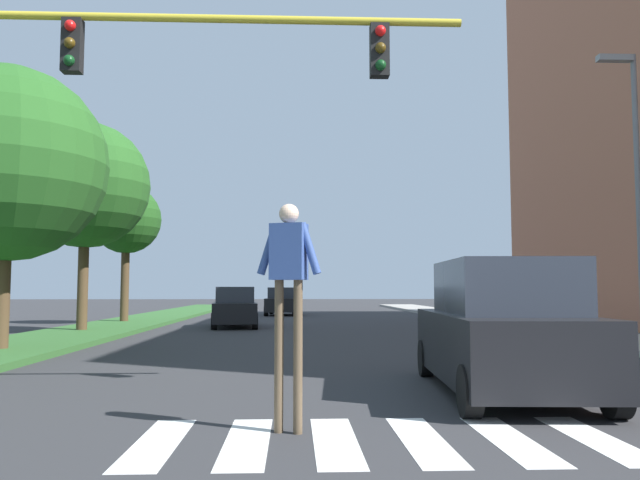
{
  "coord_description": "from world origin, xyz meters",
  "views": [
    {
      "loc": [
        -0.88,
        2.1,
        1.55
      ],
      "look_at": [
        -0.12,
        20.25,
        2.95
      ],
      "focal_mm": 35.72,
      "sensor_mm": 36.0,
      "label": 1
    }
  ],
  "objects_px": {
    "tree_far": "(86,185)",
    "sedan_midblock": "(235,308)",
    "suv_crossing": "(502,331)",
    "tree_mid": "(7,164)",
    "traffic_light_gantry": "(66,97)",
    "pedestrian_performer": "(289,279)",
    "sedan_distant": "(282,302)",
    "street_lamp_right": "(634,170)",
    "tree_distant": "(126,220)"
  },
  "relations": [
    {
      "from": "traffic_light_gantry",
      "to": "sedan_distant",
      "type": "xyz_separation_m",
      "value": [
        2.66,
        28.9,
        -3.57
      ]
    },
    {
      "from": "tree_mid",
      "to": "tree_far",
      "type": "xyz_separation_m",
      "value": [
        -0.37,
        6.94,
        0.61
      ]
    },
    {
      "from": "tree_distant",
      "to": "tree_far",
      "type": "bearing_deg",
      "value": -88.87
    },
    {
      "from": "traffic_light_gantry",
      "to": "tree_mid",
      "type": "bearing_deg",
      "value": 119.99
    },
    {
      "from": "traffic_light_gantry",
      "to": "street_lamp_right",
      "type": "distance_m",
      "value": 13.77
    },
    {
      "from": "traffic_light_gantry",
      "to": "suv_crossing",
      "type": "relative_size",
      "value": 1.76
    },
    {
      "from": "tree_far",
      "to": "sedan_distant",
      "type": "bearing_deg",
      "value": 67.05
    },
    {
      "from": "tree_distant",
      "to": "pedestrian_performer",
      "type": "height_order",
      "value": "tree_distant"
    },
    {
      "from": "sedan_midblock",
      "to": "sedan_distant",
      "type": "relative_size",
      "value": 1.07
    },
    {
      "from": "tree_mid",
      "to": "sedan_midblock",
      "type": "distance_m",
      "value": 12.3
    },
    {
      "from": "traffic_light_gantry",
      "to": "sedan_distant",
      "type": "bearing_deg",
      "value": 84.75
    },
    {
      "from": "street_lamp_right",
      "to": "pedestrian_performer",
      "type": "relative_size",
      "value": 3.01
    },
    {
      "from": "tree_distant",
      "to": "street_lamp_right",
      "type": "xyz_separation_m",
      "value": [
        16.17,
        -12.54,
        0.0
      ]
    },
    {
      "from": "tree_mid",
      "to": "sedan_distant",
      "type": "bearing_deg",
      "value": 74.5
    },
    {
      "from": "tree_mid",
      "to": "suv_crossing",
      "type": "bearing_deg",
      "value": -31.1
    },
    {
      "from": "tree_far",
      "to": "sedan_midblock",
      "type": "relative_size",
      "value": 1.58
    },
    {
      "from": "tree_mid",
      "to": "sedan_midblock",
      "type": "bearing_deg",
      "value": 67.16
    },
    {
      "from": "tree_far",
      "to": "traffic_light_gantry",
      "type": "height_order",
      "value": "tree_far"
    },
    {
      "from": "tree_distant",
      "to": "traffic_light_gantry",
      "type": "bearing_deg",
      "value": -77.9
    },
    {
      "from": "street_lamp_right",
      "to": "suv_crossing",
      "type": "distance_m",
      "value": 9.29
    },
    {
      "from": "street_lamp_right",
      "to": "tree_mid",
      "type": "bearing_deg",
      "value": -178.71
    },
    {
      "from": "traffic_light_gantry",
      "to": "suv_crossing",
      "type": "xyz_separation_m",
      "value": [
        6.42,
        0.21,
        -3.41
      ]
    },
    {
      "from": "traffic_light_gantry",
      "to": "sedan_midblock",
      "type": "bearing_deg",
      "value": 86.9
    },
    {
      "from": "tree_distant",
      "to": "tree_mid",
      "type": "bearing_deg",
      "value": -87.83
    },
    {
      "from": "sedan_distant",
      "to": "sedan_midblock",
      "type": "bearing_deg",
      "value": -98.32
    },
    {
      "from": "tree_mid",
      "to": "sedan_distant",
      "type": "xyz_separation_m",
      "value": [
        6.28,
        22.63,
        -3.8
      ]
    },
    {
      "from": "traffic_light_gantry",
      "to": "pedestrian_performer",
      "type": "distance_m",
      "value": 4.76
    },
    {
      "from": "tree_distant",
      "to": "traffic_light_gantry",
      "type": "xyz_separation_m",
      "value": [
        4.11,
        -19.16,
        -0.26
      ]
    },
    {
      "from": "tree_far",
      "to": "pedestrian_performer",
      "type": "relative_size",
      "value": 2.91
    },
    {
      "from": "suv_crossing",
      "to": "sedan_midblock",
      "type": "distance_m",
      "value": 17.72
    },
    {
      "from": "sedan_midblock",
      "to": "tree_far",
      "type": "bearing_deg",
      "value": -141.94
    },
    {
      "from": "traffic_light_gantry",
      "to": "street_lamp_right",
      "type": "bearing_deg",
      "value": 28.77
    },
    {
      "from": "street_lamp_right",
      "to": "traffic_light_gantry",
      "type": "bearing_deg",
      "value": -151.23
    },
    {
      "from": "tree_distant",
      "to": "sedan_distant",
      "type": "distance_m",
      "value": 12.46
    },
    {
      "from": "street_lamp_right",
      "to": "sedan_distant",
      "type": "relative_size",
      "value": 1.75
    },
    {
      "from": "tree_mid",
      "to": "traffic_light_gantry",
      "type": "xyz_separation_m",
      "value": [
        3.62,
        -6.27,
        -0.22
      ]
    },
    {
      "from": "tree_distant",
      "to": "pedestrian_performer",
      "type": "bearing_deg",
      "value": -70.98
    },
    {
      "from": "tree_far",
      "to": "sedan_distant",
      "type": "distance_m",
      "value": 17.6
    },
    {
      "from": "tree_distant",
      "to": "pedestrian_performer",
      "type": "distance_m",
      "value": 22.79
    },
    {
      "from": "suv_crossing",
      "to": "tree_mid",
      "type": "bearing_deg",
      "value": 148.9
    },
    {
      "from": "tree_far",
      "to": "suv_crossing",
      "type": "height_order",
      "value": "tree_far"
    },
    {
      "from": "tree_mid",
      "to": "traffic_light_gantry",
      "type": "relative_size",
      "value": 0.82
    },
    {
      "from": "tree_mid",
      "to": "pedestrian_performer",
      "type": "xyz_separation_m",
      "value": [
        6.88,
        -8.47,
        -2.9
      ]
    },
    {
      "from": "pedestrian_performer",
      "to": "sedan_distant",
      "type": "distance_m",
      "value": 31.12
    },
    {
      "from": "tree_far",
      "to": "tree_distant",
      "type": "bearing_deg",
      "value": 91.13
    },
    {
      "from": "traffic_light_gantry",
      "to": "sedan_midblock",
      "type": "height_order",
      "value": "traffic_light_gantry"
    },
    {
      "from": "pedestrian_performer",
      "to": "suv_crossing",
      "type": "bearing_deg",
      "value": 37.37
    },
    {
      "from": "tree_mid",
      "to": "sedan_distant",
      "type": "height_order",
      "value": "tree_mid"
    },
    {
      "from": "tree_distant",
      "to": "suv_crossing",
      "type": "bearing_deg",
      "value": -60.94
    },
    {
      "from": "tree_mid",
      "to": "pedestrian_performer",
      "type": "height_order",
      "value": "tree_mid"
    }
  ]
}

